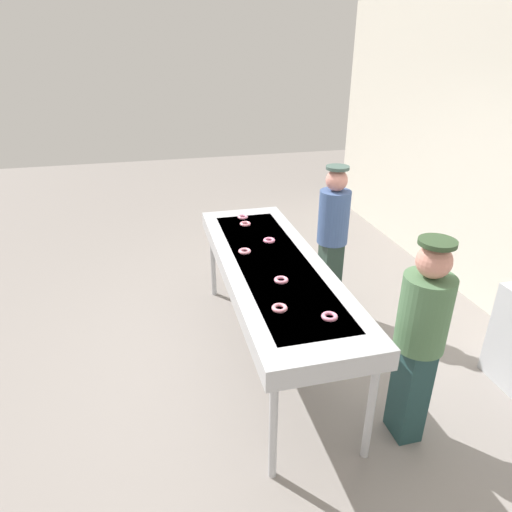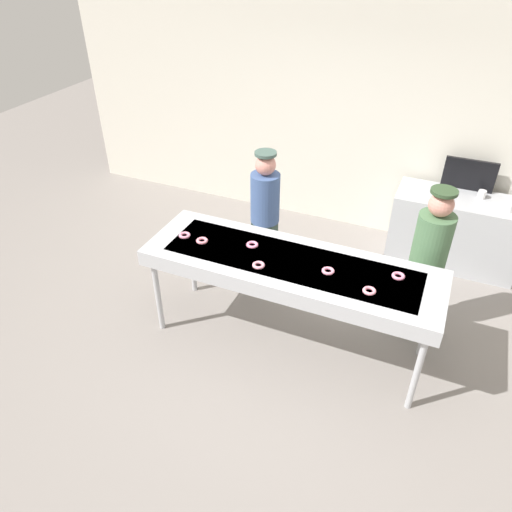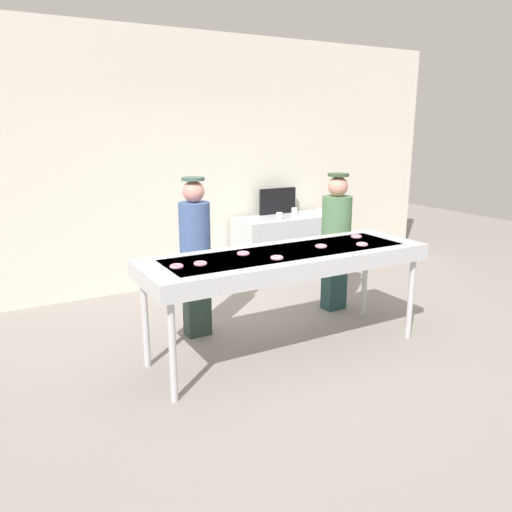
# 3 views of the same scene
# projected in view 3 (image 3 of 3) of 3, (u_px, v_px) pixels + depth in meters

# --- Properties ---
(ground_plane) EXTENTS (16.00, 16.00, 0.00)m
(ground_plane) POSITION_uv_depth(u_px,v_px,m) (286.00, 351.00, 4.75)
(ground_plane) COLOR gray
(back_wall) EXTENTS (8.00, 0.12, 3.19)m
(back_wall) POSITION_uv_depth(u_px,v_px,m) (183.00, 163.00, 6.46)
(back_wall) COLOR silver
(back_wall) RESTS_ON ground
(fryer_conveyor) EXTENTS (2.66, 0.83, 0.96)m
(fryer_conveyor) POSITION_uv_depth(u_px,v_px,m) (287.00, 260.00, 4.53)
(fryer_conveyor) COLOR #B7BABF
(fryer_conveyor) RESTS_ON ground
(strawberry_donut_0) EXTENTS (0.11, 0.11, 0.03)m
(strawberry_donut_0) POSITION_uv_depth(u_px,v_px,m) (200.00, 264.00, 4.06)
(strawberry_donut_0) COLOR pink
(strawberry_donut_0) RESTS_ON fryer_conveyor
(strawberry_donut_1) EXTENTS (0.12, 0.12, 0.03)m
(strawberry_donut_1) POSITION_uv_depth(u_px,v_px,m) (177.00, 266.00, 3.98)
(strawberry_donut_1) COLOR pink
(strawberry_donut_1) RESTS_ON fryer_conveyor
(strawberry_donut_2) EXTENTS (0.13, 0.13, 0.03)m
(strawberry_donut_2) POSITION_uv_depth(u_px,v_px,m) (321.00, 246.00, 4.65)
(strawberry_donut_2) COLOR pink
(strawberry_donut_2) RESTS_ON fryer_conveyor
(strawberry_donut_3) EXTENTS (0.15, 0.15, 0.03)m
(strawberry_donut_3) POSITION_uv_depth(u_px,v_px,m) (277.00, 258.00, 4.24)
(strawberry_donut_3) COLOR pink
(strawberry_donut_3) RESTS_ON fryer_conveyor
(strawberry_donut_4) EXTENTS (0.12, 0.12, 0.03)m
(strawberry_donut_4) POSITION_uv_depth(u_px,v_px,m) (362.00, 244.00, 4.72)
(strawberry_donut_4) COLOR pink
(strawberry_donut_4) RESTS_ON fryer_conveyor
(strawberry_donut_5) EXTENTS (0.15, 0.15, 0.03)m
(strawberry_donut_5) POSITION_uv_depth(u_px,v_px,m) (243.00, 254.00, 4.38)
(strawberry_donut_5) COLOR pink
(strawberry_donut_5) RESTS_ON fryer_conveyor
(strawberry_donut_6) EXTENTS (0.15, 0.15, 0.03)m
(strawberry_donut_6) POSITION_uv_depth(u_px,v_px,m) (356.00, 237.00, 5.05)
(strawberry_donut_6) COLOR pink
(strawberry_donut_6) RESTS_ON fryer_conveyor
(worker_baker) EXTENTS (0.33, 0.33, 1.55)m
(worker_baker) POSITION_uv_depth(u_px,v_px,m) (336.00, 235.00, 5.65)
(worker_baker) COLOR #1F3E3F
(worker_baker) RESTS_ON ground
(worker_assistant) EXTENTS (0.30, 0.30, 1.59)m
(worker_assistant) POSITION_uv_depth(u_px,v_px,m) (195.00, 251.00, 4.92)
(worker_assistant) COLOR #283C32
(worker_assistant) RESTS_ON ground
(prep_counter) EXTENTS (1.44, 0.61, 0.86)m
(prep_counter) POSITION_uv_depth(u_px,v_px,m) (287.00, 247.00, 7.00)
(prep_counter) COLOR #B7BABF
(prep_counter) RESTS_ON ground
(paper_cup_0) EXTENTS (0.09, 0.09, 0.09)m
(paper_cup_0) POSITION_uv_depth(u_px,v_px,m) (295.00, 211.00, 7.04)
(paper_cup_0) COLOR white
(paper_cup_0) RESTS_ON prep_counter
(paper_cup_1) EXTENTS (0.09, 0.09, 0.09)m
(paper_cup_1) POSITION_uv_depth(u_px,v_px,m) (330.00, 211.00, 7.05)
(paper_cup_1) COLOR white
(paper_cup_1) RESTS_ON prep_counter
(paper_cup_2) EXTENTS (0.09, 0.09, 0.09)m
(paper_cup_2) POSITION_uv_depth(u_px,v_px,m) (279.00, 216.00, 6.65)
(paper_cup_2) COLOR white
(paper_cup_2) RESTS_ON prep_counter
(paper_cup_3) EXTENTS (0.09, 0.09, 0.09)m
(paper_cup_3) POSITION_uv_depth(u_px,v_px,m) (320.00, 212.00, 6.99)
(paper_cup_3) COLOR white
(paper_cup_3) RESTS_ON prep_counter
(menu_display) EXTENTS (0.57, 0.04, 0.36)m
(menu_display) POSITION_uv_depth(u_px,v_px,m) (278.00, 201.00, 7.06)
(menu_display) COLOR black
(menu_display) RESTS_ON prep_counter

